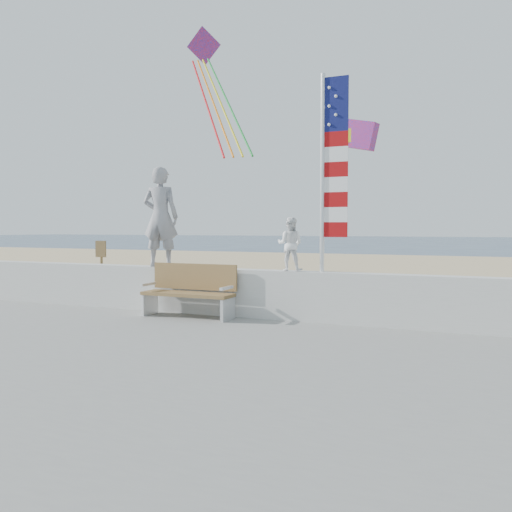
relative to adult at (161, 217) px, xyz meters
The scene contains 10 objects.
ground 3.52m from the adult, 44.90° to the right, with size 220.00×220.00×0.00m, color #2C3F58.
sand 7.57m from the adult, 74.00° to the left, with size 90.00×40.00×0.08m, color #C8B185.
seawall 2.48m from the adult, ahead, with size 30.00×0.35×0.90m, color silver.
adult is the anchor object (origin of this frame).
child 2.85m from the adult, ahead, with size 0.48×0.37×0.98m, color white.
bench 1.75m from the adult, 25.58° to the right, with size 1.80×0.57×1.00m.
flag 3.65m from the adult, ahead, with size 0.50×0.08×3.50m.
parafoil_kite 4.40m from the adult, 31.24° to the left, with size 1.16×0.48×0.78m.
big_kite 6.60m from the adult, 106.27° to the left, with size 3.72×3.32×4.66m.
sign 3.60m from the adult, 149.69° to the left, with size 0.32×0.07×1.46m.
Camera 1 is at (4.19, -7.32, 1.87)m, focal length 38.00 mm.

